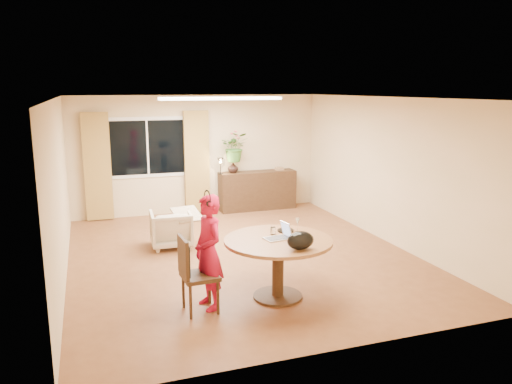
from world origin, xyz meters
The scene contains 24 objects.
floor centered at (0.00, 0.00, 0.00)m, with size 6.50×6.50×0.00m, color brown.
ceiling centered at (0.00, 0.00, 2.60)m, with size 6.50×6.50×0.00m, color white.
wall_back centered at (0.00, 3.25, 1.30)m, with size 5.50×5.50×0.00m, color tan.
wall_left centered at (-2.75, 0.00, 1.30)m, with size 6.50×6.50×0.00m, color tan.
wall_right centered at (2.75, 0.00, 1.30)m, with size 6.50×6.50×0.00m, color tan.
window centered at (-1.10, 3.23, 1.50)m, with size 1.70×0.03×1.30m.
curtain_left centered at (-2.15, 3.15, 1.15)m, with size 0.55×0.08×2.25m, color olive.
curtain_right centered at (-0.05, 3.15, 1.15)m, with size 0.55×0.08×2.25m, color olive.
ceiling_panel centered at (0.00, 1.20, 2.57)m, with size 2.20×0.35×0.05m, color white.
dining_table centered at (-0.04, -1.76, 0.64)m, with size 1.43×1.43×0.81m.
dining_chair centered at (-1.11, -1.83, 0.49)m, with size 0.47×0.43×0.98m, color #311D10, non-canonical shape.
child centered at (-0.98, -1.75, 0.73)m, with size 0.35×0.54×1.47m, color red.
laptop centered at (-0.06, -1.74, 0.92)m, with size 0.33×0.22×0.22m, color #B7B7BC, non-canonical shape.
tumbler centered at (-0.03, -1.54, 0.86)m, with size 0.07×0.07×0.10m, color white, non-canonical shape.
wine_glass centered at (0.32, -1.55, 0.92)m, with size 0.07×0.07×0.21m, color white, non-canonical shape.
pot_lid centered at (0.19, -1.44, 0.83)m, with size 0.23×0.23×0.04m, color white, non-canonical shape.
handbag centered at (0.06, -2.24, 0.93)m, with size 0.35×0.20×0.23m, color black, non-canonical shape.
armchair centered at (-1.03, 0.89, 0.32)m, with size 0.69×0.71×0.65m, color #BEB697.
throw centered at (-0.75, 0.81, 0.66)m, with size 0.45×0.55×0.03m, color beige, non-canonical shape.
sideboard centered at (1.32, 3.01, 0.44)m, with size 1.76×0.43×0.88m, color #311D10.
vase centered at (0.74, 3.01, 1.01)m, with size 0.24×0.24×0.25m, color black.
bouquet centered at (0.79, 3.01, 1.46)m, with size 0.59×0.51×0.66m, color #286827.
book_stack centered at (1.85, 3.01, 0.92)m, with size 0.19×0.14×0.08m, color #8A6546, non-canonical shape.
desk_lamp centered at (0.44, 2.96, 1.07)m, with size 0.15×0.15×0.37m, color black, non-canonical shape.
Camera 1 is at (-2.35, -7.58, 2.76)m, focal length 35.00 mm.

